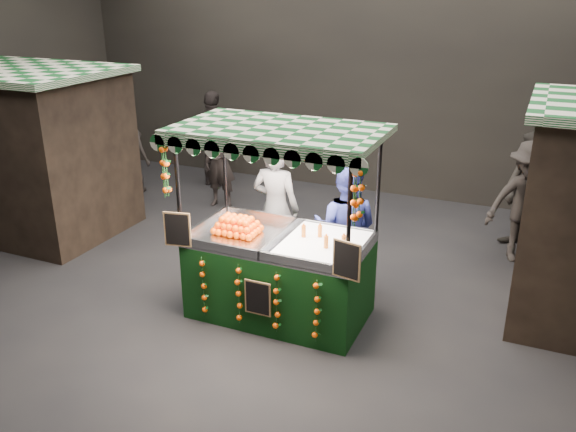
% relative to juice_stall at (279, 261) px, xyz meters
% --- Properties ---
extents(ground, '(12.00, 12.00, 0.00)m').
position_rel_juice_stall_xyz_m(ground, '(-0.44, -0.01, -0.72)').
color(ground, black).
rests_on(ground, ground).
extents(market_hall, '(12.10, 10.10, 5.05)m').
position_rel_juice_stall_xyz_m(market_hall, '(-0.44, -0.01, 2.66)').
color(market_hall, black).
rests_on(market_hall, ground).
extents(neighbour_stall_left, '(3.00, 2.20, 2.60)m').
position_rel_juice_stall_xyz_m(neighbour_stall_left, '(-4.84, 0.99, 0.59)').
color(neighbour_stall_left, black).
rests_on(neighbour_stall_left, ground).
extents(juice_stall, '(2.40, 1.41, 2.33)m').
position_rel_juice_stall_xyz_m(juice_stall, '(0.00, 0.00, 0.00)').
color(juice_stall, black).
rests_on(juice_stall, ground).
extents(vendor_grey, '(0.68, 0.45, 1.84)m').
position_rel_juice_stall_xyz_m(vendor_grey, '(-0.56, 1.13, 0.20)').
color(vendor_grey, slate).
rests_on(vendor_grey, ground).
extents(vendor_blue, '(0.90, 0.73, 1.75)m').
position_rel_juice_stall_xyz_m(vendor_blue, '(0.51, 0.92, 0.15)').
color(vendor_blue, navy).
rests_on(vendor_blue, ground).
extents(shopper_0, '(0.61, 0.40, 1.67)m').
position_rel_juice_stall_xyz_m(shopper_0, '(-2.55, 3.08, 0.11)').
color(shopper_0, black).
rests_on(shopper_0, ground).
extents(shopper_1, '(1.14, 1.10, 1.84)m').
position_rel_juice_stall_xyz_m(shopper_1, '(2.62, 3.15, 0.20)').
color(shopper_1, '#292521').
rests_on(shopper_1, ground).
extents(shopper_2, '(1.15, 0.58, 1.89)m').
position_rel_juice_stall_xyz_m(shopper_2, '(-3.26, 4.09, 0.22)').
color(shopper_2, '#2C2523').
rests_on(shopper_2, ground).
extents(shopper_3, '(1.32, 1.05, 1.78)m').
position_rel_juice_stall_xyz_m(shopper_3, '(2.58, 2.84, 0.17)').
color(shopper_3, '#2A2522').
rests_on(shopper_3, ground).
extents(shopper_4, '(0.89, 0.59, 1.79)m').
position_rel_juice_stall_xyz_m(shopper_4, '(-4.54, 3.00, 0.17)').
color(shopper_4, black).
rests_on(shopper_4, ground).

